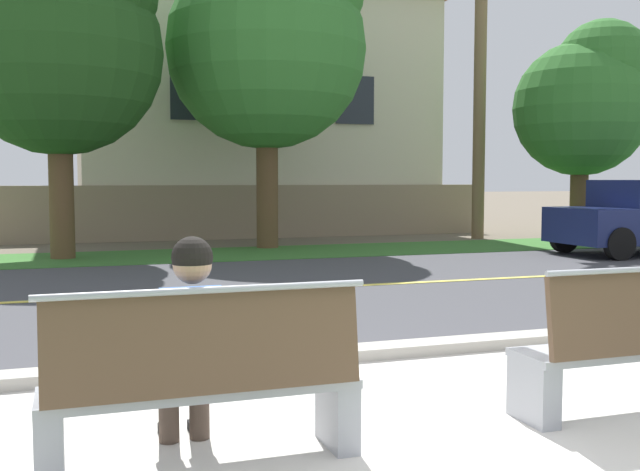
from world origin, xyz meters
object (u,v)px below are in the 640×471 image
(seated_person_blue, at_px, (191,339))
(shade_tree_left, at_px, (274,34))
(shade_tree_far_left, at_px, (64,35))
(shade_tree_centre, at_px, (587,99))
(bench_left, at_px, (204,387))

(seated_person_blue, distance_m, shade_tree_left, 13.36)
(shade_tree_far_left, height_order, shade_tree_centre, shade_tree_far_left)
(bench_left, bearing_deg, shade_tree_left, 73.00)
(seated_person_blue, distance_m, shade_tree_far_left, 11.81)
(bench_left, height_order, shade_tree_centre, shade_tree_centre)
(bench_left, relative_size, shade_tree_centre, 0.32)
(seated_person_blue, xyz_separation_m, shade_tree_far_left, (-0.58, 11.22, 3.63))
(bench_left, relative_size, seated_person_blue, 1.36)
(seated_person_blue, distance_m, shade_tree_centre, 16.22)
(bench_left, bearing_deg, shade_tree_centre, 44.97)
(seated_person_blue, height_order, shade_tree_far_left, shade_tree_far_left)
(seated_person_blue, bearing_deg, bench_left, -76.09)
(shade_tree_far_left, xyz_separation_m, shade_tree_left, (4.39, 0.92, 0.46))
(shade_tree_left, bearing_deg, bench_left, -107.00)
(shade_tree_far_left, bearing_deg, bench_left, -86.88)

